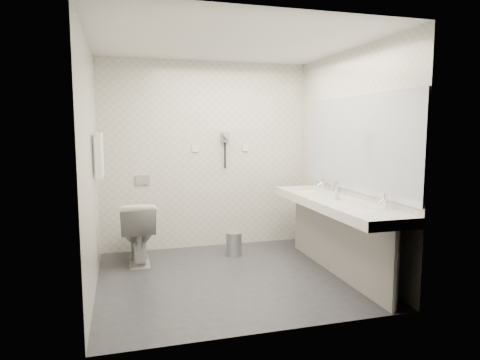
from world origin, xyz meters
name	(u,v)px	position (x,y,z in m)	size (l,w,h in m)	color
floor	(231,277)	(0.00, 0.00, 0.00)	(2.80, 2.80, 0.00)	#25252A
ceiling	(230,42)	(0.00, 0.00, 2.50)	(2.80, 2.80, 0.00)	silver
wall_back	(206,156)	(0.00, 1.30, 1.25)	(2.80, 2.80, 0.00)	beige
wall_front	(272,177)	(0.00, -1.30, 1.25)	(2.80, 2.80, 0.00)	beige
wall_left	(90,167)	(-1.40, 0.00, 1.25)	(2.60, 2.60, 0.00)	beige
wall_right	(348,161)	(1.40, 0.00, 1.25)	(2.60, 2.60, 0.00)	beige
vanity_counter	(334,203)	(1.12, -0.20, 0.80)	(0.55, 2.20, 0.10)	silver
vanity_panel	(335,241)	(1.15, -0.20, 0.38)	(0.03, 2.15, 0.75)	gray
vanity_post_near	(396,271)	(1.18, -1.24, 0.38)	(0.06, 0.06, 0.75)	silver
vanity_post_far	(300,221)	(1.18, 0.84, 0.38)	(0.06, 0.06, 0.75)	silver
mirror	(357,144)	(1.39, -0.20, 1.45)	(0.02, 2.20, 1.05)	#B2BCC6
basin_near	(367,211)	(1.12, -0.85, 0.83)	(0.40, 0.31, 0.05)	silver
basin_far	(309,192)	(1.12, 0.45, 0.83)	(0.40, 0.31, 0.05)	silver
faucet_near	(385,201)	(1.32, -0.85, 0.92)	(0.04, 0.04, 0.15)	silver
faucet_far	(323,184)	(1.32, 0.45, 0.92)	(0.04, 0.04, 0.15)	silver
soap_bottle_a	(336,194)	(1.12, -0.23, 0.91)	(0.06, 0.06, 0.12)	silver
glass_left	(335,190)	(1.27, 0.05, 0.91)	(0.06, 0.06, 0.12)	silver
glass_right	(336,188)	(1.36, 0.20, 0.91)	(0.07, 0.07, 0.12)	silver
toilet	(138,232)	(-0.95, 0.81, 0.38)	(0.42, 0.74, 0.75)	silver
flush_plate	(143,180)	(-0.85, 1.29, 0.95)	(0.18, 0.02, 0.12)	#B2B5BA
pedal_bin	(234,244)	(0.24, 0.77, 0.14)	(0.20, 0.20, 0.28)	#B2B5BA
bin_lid	(234,233)	(0.24, 0.77, 0.29)	(0.20, 0.20, 0.01)	#B2B5BA
towel_rail	(97,135)	(-1.35, 0.55, 1.55)	(0.02, 0.02, 0.62)	silver
towel_near	(99,156)	(-1.34, 0.41, 1.33)	(0.07, 0.24, 0.48)	white
towel_far	(100,154)	(-1.34, 0.69, 1.33)	(0.07, 0.24, 0.48)	white
dryer_cradle	(225,137)	(0.25, 1.27, 1.50)	(0.10, 0.04, 0.14)	gray
dryer_barrel	(226,135)	(0.25, 1.20, 1.53)	(0.08, 0.08, 0.14)	gray
dryer_cord	(225,156)	(0.25, 1.26, 1.25)	(0.02, 0.02, 0.35)	black
switch_plate_a	(195,148)	(-0.15, 1.29, 1.35)	(0.09, 0.02, 0.09)	silver
switch_plate_b	(246,148)	(0.55, 1.29, 1.35)	(0.09, 0.02, 0.09)	silver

